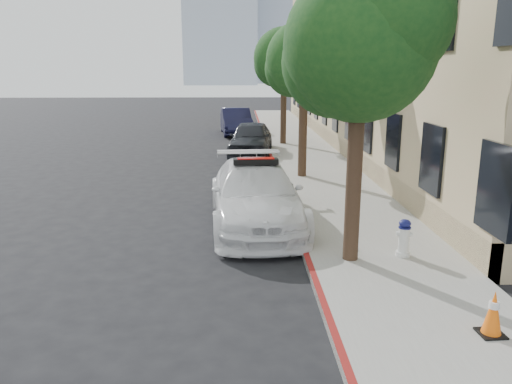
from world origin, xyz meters
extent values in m
plane|color=black|center=(0.00, 0.00, 0.00)|extent=(120.00, 120.00, 0.00)
cube|color=gray|center=(3.60, 10.00, 0.07)|extent=(3.20, 50.00, 0.15)
cube|color=maroon|center=(2.06, 10.00, 0.07)|extent=(0.12, 50.00, 0.15)
cube|color=tan|center=(9.20, 15.00, 5.00)|extent=(8.00, 36.00, 10.00)
cube|color=#9EA8B7|center=(9.00, 135.00, 22.00)|extent=(14.00, 14.00, 44.00)
cylinder|color=black|center=(2.90, -2.00, 1.80)|extent=(0.30, 0.30, 3.30)
sphere|color=#133D15|center=(2.90, -2.00, 4.25)|extent=(2.80, 2.80, 2.80)
sphere|color=#133D15|center=(3.30, -2.30, 4.65)|extent=(2.24, 2.24, 2.24)
sphere|color=#133D15|center=(2.55, -1.70, 3.95)|extent=(2.10, 2.10, 2.10)
cylinder|color=black|center=(2.90, 6.00, 1.74)|extent=(0.30, 0.30, 3.19)
sphere|color=#133D15|center=(2.90, 6.00, 4.14)|extent=(2.60, 2.60, 2.60)
sphere|color=#133D15|center=(3.30, 5.70, 4.54)|extent=(2.08, 2.08, 2.08)
sphere|color=#133D15|center=(2.55, 6.30, 3.84)|extent=(1.95, 1.95, 1.95)
cylinder|color=black|center=(2.90, 14.00, 1.86)|extent=(0.30, 0.30, 3.41)
sphere|color=#133D15|center=(2.90, 14.00, 4.36)|extent=(3.00, 3.00, 3.00)
sphere|color=#133D15|center=(3.30, 13.70, 4.76)|extent=(2.40, 2.40, 2.40)
sphere|color=#133D15|center=(2.55, 14.30, 4.06)|extent=(2.25, 2.25, 2.25)
imported|color=white|center=(1.10, 0.78, 0.78)|extent=(2.49, 5.49, 1.56)
cube|color=black|center=(1.10, 0.78, 1.62)|extent=(1.11, 0.34, 0.14)
cube|color=#A50A07|center=(1.10, 0.78, 1.68)|extent=(0.91, 0.27, 0.06)
imported|color=#22242A|center=(1.20, 11.35, 0.76)|extent=(2.30, 4.64, 1.52)
imported|color=black|center=(0.47, 18.80, 0.78)|extent=(2.09, 4.87, 1.56)
cylinder|color=silver|center=(4.00, -1.87, 0.20)|extent=(0.29, 0.29, 0.09)
cylinder|color=silver|center=(4.00, -1.87, 0.49)|extent=(0.22, 0.22, 0.50)
ellipsoid|color=navy|center=(4.00, -1.87, 0.83)|extent=(0.24, 0.24, 0.17)
cylinder|color=silver|center=(4.00, -1.87, 0.61)|extent=(0.32, 0.16, 0.09)
cylinder|color=silver|center=(4.00, -1.87, 0.61)|extent=(0.13, 0.18, 0.09)
cube|color=black|center=(4.27, -4.98, 0.16)|extent=(0.37, 0.37, 0.03)
cone|color=#FE650D|center=(4.27, -4.98, 0.50)|extent=(0.27, 0.27, 0.64)
cylinder|color=white|center=(4.27, -4.98, 0.61)|extent=(0.15, 0.15, 0.10)
camera|label=1|loc=(0.73, -11.28, 3.82)|focal=35.00mm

